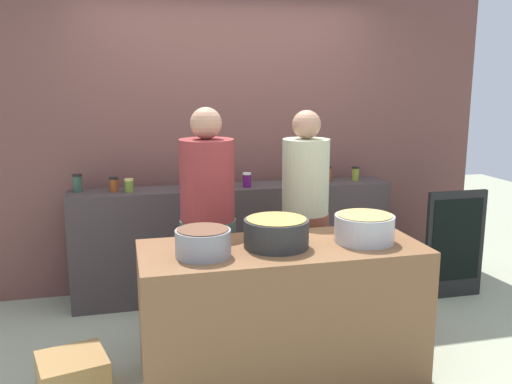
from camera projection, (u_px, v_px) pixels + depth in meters
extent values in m
plane|color=#9FA387|center=(268.00, 352.00, 3.74)|extent=(12.00, 12.00, 0.00)
cube|color=brown|center=(226.00, 118.00, 4.82)|extent=(4.80, 0.12, 3.00)
cube|color=#413635|center=(235.00, 241.00, 4.69)|extent=(2.70, 0.36, 0.95)
cube|color=brown|center=(281.00, 312.00, 3.37)|extent=(1.70, 0.70, 0.85)
cylinder|color=#2D4938|center=(78.00, 184.00, 4.35)|extent=(0.07, 0.07, 0.13)
cylinder|color=black|center=(77.00, 175.00, 4.34)|extent=(0.08, 0.08, 0.02)
cylinder|color=#903F19|center=(114.00, 185.00, 4.36)|extent=(0.07, 0.07, 0.10)
cylinder|color=black|center=(113.00, 178.00, 4.35)|extent=(0.07, 0.07, 0.02)
cylinder|color=olive|center=(129.00, 186.00, 4.35)|extent=(0.07, 0.07, 0.09)
cylinder|color=#D6C666|center=(129.00, 180.00, 4.34)|extent=(0.07, 0.07, 0.02)
cylinder|color=#511249|center=(187.00, 182.00, 4.45)|extent=(0.07, 0.07, 0.13)
cylinder|color=black|center=(186.00, 173.00, 4.44)|extent=(0.07, 0.07, 0.01)
cylinder|color=#923D11|center=(217.00, 181.00, 4.57)|extent=(0.09, 0.09, 0.09)
cylinder|color=#D6C666|center=(217.00, 175.00, 4.56)|extent=(0.09, 0.09, 0.01)
cylinder|color=#521059|center=(247.00, 181.00, 4.55)|extent=(0.07, 0.07, 0.11)
cylinder|color=silver|center=(247.00, 174.00, 4.54)|extent=(0.07, 0.07, 0.01)
cylinder|color=olive|center=(297.00, 179.00, 4.67)|extent=(0.09, 0.09, 0.09)
cylinder|color=black|center=(297.00, 174.00, 4.66)|extent=(0.09, 0.09, 0.01)
cylinder|color=brown|center=(327.00, 175.00, 4.81)|extent=(0.07, 0.07, 0.12)
cylinder|color=black|center=(328.00, 167.00, 4.80)|extent=(0.07, 0.07, 0.01)
cylinder|color=olive|center=(355.00, 174.00, 4.87)|extent=(0.07, 0.07, 0.11)
cylinder|color=black|center=(356.00, 168.00, 4.86)|extent=(0.07, 0.07, 0.01)
cylinder|color=gray|center=(203.00, 243.00, 3.09)|extent=(0.32, 0.32, 0.15)
cylinder|color=brown|center=(203.00, 229.00, 3.07)|extent=(0.29, 0.29, 0.00)
cylinder|color=#2D2D2D|center=(276.00, 233.00, 3.25)|extent=(0.39, 0.39, 0.17)
cylinder|color=#BE9447|center=(276.00, 219.00, 3.24)|extent=(0.36, 0.36, 0.00)
cylinder|color=#B7B7BC|center=(364.00, 229.00, 3.36)|extent=(0.37, 0.37, 0.17)
cylinder|color=tan|center=(365.00, 215.00, 3.34)|extent=(0.34, 0.34, 0.00)
cylinder|color=#415249|center=(209.00, 282.00, 3.82)|extent=(0.38, 0.38, 0.89)
cylinder|color=maroon|center=(207.00, 180.00, 3.67)|extent=(0.37, 0.37, 0.55)
sphere|color=tan|center=(206.00, 123.00, 3.60)|extent=(0.21, 0.21, 0.21)
cylinder|color=brown|center=(304.00, 271.00, 4.06)|extent=(0.35, 0.35, 0.88)
cylinder|color=#BEC098|center=(306.00, 177.00, 3.91)|extent=(0.34, 0.34, 0.54)
sphere|color=tan|center=(307.00, 124.00, 3.84)|extent=(0.20, 0.20, 0.20)
cube|color=#9D7543|center=(73.00, 376.00, 3.21)|extent=(0.45, 0.44, 0.25)
cube|color=black|center=(455.00, 245.00, 4.62)|extent=(0.54, 0.04, 0.93)
cube|color=black|center=(456.00, 240.00, 4.59)|extent=(0.45, 0.01, 0.70)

